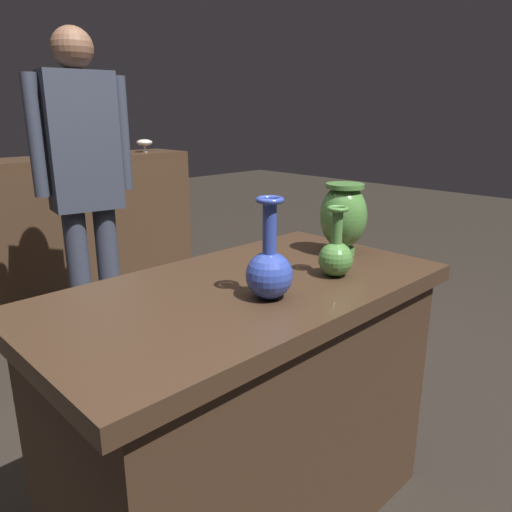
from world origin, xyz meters
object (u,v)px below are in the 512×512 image
vase_centerpiece (269,269)px  visitor_center_back (85,177)px  vase_left_accent (344,216)px  shelf_vase_far_right (144,143)px  vase_tall_behind (336,254)px

vase_centerpiece → visitor_center_back: visitor_center_back is taller
vase_centerpiece → vase_left_accent: size_ratio=1.11×
shelf_vase_far_right → visitor_center_back: size_ratio=0.07×
vase_tall_behind → shelf_vase_far_right: (0.79, 2.29, 0.19)m
vase_tall_behind → visitor_center_back: size_ratio=0.13×
vase_left_accent → shelf_vase_far_right: size_ratio=2.16×
vase_centerpiece → vase_tall_behind: size_ratio=1.28×
vase_left_accent → visitor_center_back: size_ratio=0.15×
vase_centerpiece → vase_tall_behind: (0.27, -0.01, -0.01)m
vase_left_accent → shelf_vase_far_right: 2.24m
vase_tall_behind → visitor_center_back: visitor_center_back is taller
vase_centerpiece → vase_left_accent: vase_centerpiece is taller
vase_tall_behind → visitor_center_back: 1.46m
vase_tall_behind → vase_left_accent: vase_left_accent is taller
shelf_vase_far_right → visitor_center_back: visitor_center_back is taller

